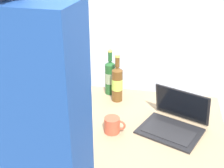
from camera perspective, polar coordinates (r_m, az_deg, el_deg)
The scene contains 6 objects.
desk at distance 1.80m, azimuth -0.71°, elevation -10.12°, with size 1.32×0.89×0.77m.
laptop at distance 1.70m, azimuth 11.87°, elevation -7.12°, with size 0.41×0.39×0.21m.
beer_bottle_green at distance 1.91m, azimuth 0.88°, elevation 0.20°, with size 0.07×0.07×0.32m.
beer_bottle_brown at distance 2.00m, azimuth -0.36°, elevation 1.42°, with size 0.07×0.07×0.31m.
coffee_mug at distance 1.63m, azimuth 0.10°, elevation -7.92°, with size 0.12×0.09×0.09m.
back_wall at distance 2.44m, azimuth 4.20°, elevation 15.70°, with size 6.00×0.10×2.60m, color silver.
Camera 1 is at (0.32, -1.42, 1.73)m, focal length 47.39 mm.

